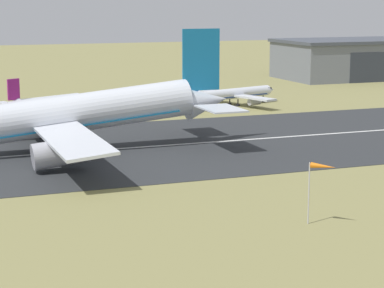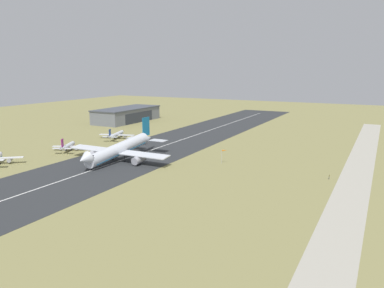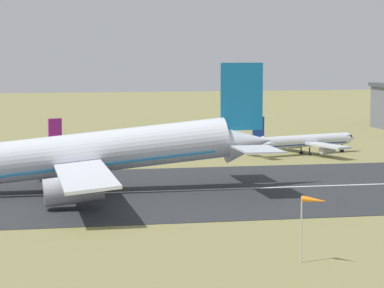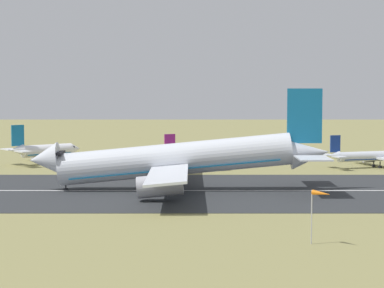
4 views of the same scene
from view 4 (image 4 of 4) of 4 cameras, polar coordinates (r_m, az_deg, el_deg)
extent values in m
plane|color=olive|center=(70.71, 9.54, -10.80)|extent=(697.02, 697.02, 0.00)
cube|color=#2B2D30|center=(133.17, 4.91, -3.56)|extent=(457.02, 47.35, 0.06)
cube|color=silver|center=(133.16, 4.91, -3.55)|extent=(411.32, 0.70, 0.01)
cylinder|color=silver|center=(132.51, -1.45, -1.16)|extent=(41.51, 5.82, 9.47)
cone|color=silver|center=(134.97, -11.31, -1.15)|extent=(5.64, 5.70, 6.14)
cone|color=silver|center=(134.10, 8.85, -0.71)|extent=(7.29, 5.14, 5.73)
cube|color=black|center=(134.36, -10.14, -0.67)|extent=(1.15, 4.84, 0.54)
cube|color=#146B9E|center=(132.67, -1.45, -1.84)|extent=(36.90, 5.52, 3.63)
cube|color=silver|center=(147.41, -1.65, -0.99)|extent=(6.45, 24.04, 0.99)
cylinder|color=#A8A8B2|center=(145.74, -2.17, -1.85)|extent=(7.70, 3.55, 4.20)
cube|color=silver|center=(117.87, -1.99, -2.35)|extent=(6.45, 24.04, 0.99)
cylinder|color=#A8A8B2|center=(120.08, -2.57, -3.19)|extent=(7.70, 3.55, 4.20)
cube|color=#146B9E|center=(133.51, 8.45, 2.13)|extent=(6.19, 0.30, 9.67)
cube|color=silver|center=(141.10, 8.14, -0.52)|extent=(5.44, 8.72, 0.24)
cube|color=silver|center=(126.94, 9.09, -1.08)|extent=(5.44, 8.72, 0.24)
cylinder|color=black|center=(134.77, -9.72, -2.94)|extent=(0.24, 0.24, 2.75)
cylinder|color=black|center=(134.93, -9.71, -3.42)|extent=(0.84, 0.84, 0.44)
cylinder|color=black|center=(136.38, -1.55, -2.79)|extent=(0.24, 0.24, 2.75)
cylinder|color=black|center=(136.53, -1.55, -3.27)|extent=(0.84, 0.84, 0.44)
cylinder|color=black|center=(129.61, -1.62, -3.17)|extent=(0.24, 0.24, 2.75)
cylinder|color=black|center=(129.77, -1.62, -3.67)|extent=(0.84, 0.84, 0.44)
cylinder|color=silver|center=(175.40, 13.82, -0.88)|extent=(19.48, 8.17, 2.24)
cone|color=silver|center=(169.75, 10.61, -0.87)|extent=(3.18, 2.75, 2.02)
cube|color=navy|center=(175.46, 13.82, -1.08)|extent=(17.56, 7.46, 0.20)
cube|color=silver|center=(180.88, 12.90, -0.83)|extent=(5.87, 10.47, 0.40)
cylinder|color=#A8A8B2|center=(180.58, 13.19, -1.15)|extent=(3.20, 2.22, 1.39)
cube|color=navy|center=(169.72, 10.74, 0.02)|extent=(2.41, 1.01, 3.81)
cube|color=silver|center=(167.28, 11.07, -0.97)|extent=(3.08, 3.92, 0.24)
cube|color=silver|center=(172.24, 10.16, -0.81)|extent=(3.08, 3.92, 0.24)
cylinder|color=black|center=(174.39, 14.02, -1.54)|extent=(0.24, 0.24, 1.54)
cylinder|color=black|center=(174.45, 14.01, -1.72)|extent=(0.84, 0.84, 0.44)
cylinder|color=black|center=(176.67, 13.55, -1.46)|extent=(0.24, 0.24, 1.54)
cylinder|color=black|center=(176.73, 13.55, -1.63)|extent=(0.84, 0.84, 0.44)
cylinder|color=white|center=(181.32, -11.09, -0.48)|extent=(11.66, 10.15, 2.86)
cone|color=white|center=(184.98, -9.01, -0.36)|extent=(3.80, 3.85, 2.86)
cone|color=white|center=(177.69, -13.39, -0.45)|extent=(4.29, 4.16, 2.58)
cube|color=black|center=(184.23, -9.39, -0.20)|extent=(2.38, 2.59, 0.44)
cube|color=#146B9E|center=(181.39, -11.09, -0.73)|extent=(10.58, 9.25, 0.20)
cube|color=white|center=(175.61, -10.00, -0.79)|extent=(8.33, 9.60, 0.40)
cylinder|color=#A8A8B2|center=(176.67, -10.00, -1.13)|extent=(4.02, 3.72, 1.78)
cube|color=white|center=(187.40, -11.98, -0.49)|extent=(8.33, 9.60, 0.40)
cylinder|color=#A8A8B2|center=(186.96, -11.73, -0.85)|extent=(4.02, 3.72, 1.78)
cube|color=#146B9E|center=(177.66, -13.26, 0.64)|extent=(2.61, 2.17, 4.87)
cube|color=white|center=(174.49, -12.84, -0.56)|extent=(4.87, 5.12, 0.24)
cube|color=white|center=(181.01, -13.85, -0.40)|extent=(4.87, 5.12, 0.24)
cylinder|color=black|center=(183.96, -9.67, -1.12)|extent=(0.24, 0.24, 1.82)
cylinder|color=black|center=(184.03, -9.67, -1.34)|extent=(0.84, 0.84, 0.44)
cylinder|color=black|center=(179.91, -10.90, -1.26)|extent=(0.24, 0.24, 1.82)
cylinder|color=black|center=(179.97, -10.89, -1.48)|extent=(0.84, 0.84, 0.44)
cylinder|color=black|center=(182.94, -11.40, -1.18)|extent=(0.24, 0.24, 1.82)
cylinder|color=black|center=(183.00, -11.40, -1.39)|extent=(0.84, 0.84, 0.44)
cylinder|color=silver|center=(170.55, 0.66, -0.91)|extent=(13.85, 8.38, 2.37)
cone|color=silver|center=(174.38, 3.07, -0.80)|extent=(2.96, 3.07, 2.37)
cone|color=silver|center=(166.84, -1.96, -0.88)|extent=(3.50, 3.17, 2.14)
cube|color=black|center=(173.77, 2.73, -0.66)|extent=(1.87, 2.30, 0.44)
cube|color=#991E7A|center=(170.61, 0.66, -1.13)|extent=(12.51, 7.65, 0.20)
cube|color=silver|center=(166.43, 1.50, -1.19)|extent=(5.28, 7.58, 0.40)
cylinder|color=#A8A8B2|center=(167.26, 1.55, -1.50)|extent=(3.42, 2.68, 1.47)
cube|color=silver|center=(175.02, 0.03, -0.91)|extent=(5.28, 7.58, 0.40)
cylinder|color=#A8A8B2|center=(174.80, 0.25, -1.24)|extent=(3.42, 2.68, 1.47)
cube|color=#991E7A|center=(166.79, -1.83, 0.07)|extent=(2.44, 1.38, 4.04)
cube|color=silver|center=(164.14, -1.52, -1.00)|extent=(3.62, 4.25, 0.24)
cube|color=silver|center=(169.59, -2.37, -0.82)|extent=(3.62, 4.25, 0.24)
cylinder|color=black|center=(173.47, 2.41, -1.46)|extent=(0.24, 0.24, 1.45)
cylinder|color=black|center=(173.53, 2.41, -1.62)|extent=(0.84, 0.84, 0.44)
cylinder|color=black|center=(169.38, 0.81, -1.60)|extent=(0.24, 0.24, 1.45)
cylinder|color=black|center=(169.43, 0.81, -1.77)|extent=(0.84, 0.84, 0.44)
cylinder|color=black|center=(171.91, 0.38, -1.51)|extent=(0.24, 0.24, 1.45)
cylinder|color=black|center=(171.96, 0.38, -1.68)|extent=(0.84, 0.84, 0.44)
cylinder|color=#B7B7BC|center=(89.05, 8.98, -5.52)|extent=(0.14, 0.14, 6.41)
cone|color=orange|center=(87.71, 9.72, -3.72)|extent=(2.14, 2.30, 0.60)
camera|label=1|loc=(32.00, -46.68, 10.04)|focal=70.00mm
camera|label=2|loc=(143.68, -81.94, 10.27)|focal=35.00mm
camera|label=3|loc=(14.25, -65.29, 9.29)|focal=85.00mm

